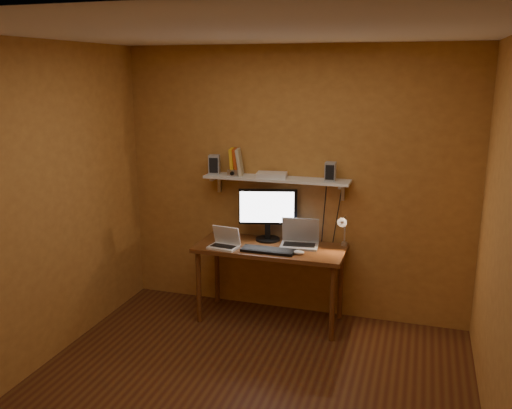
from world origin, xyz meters
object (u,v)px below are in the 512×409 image
(wall_shelf, at_px, (276,179))
(shelf_camera, at_px, (233,173))
(keyboard, at_px, (268,250))
(monitor, at_px, (268,212))
(netbook, at_px, (225,242))
(speaker_right, at_px, (330,171))
(desk_lamp, at_px, (343,227))
(laptop, at_px, (300,238))
(router, at_px, (272,175))
(mouse, at_px, (299,252))
(speaker_left, at_px, (214,164))
(desk, at_px, (270,255))

(wall_shelf, xyz_separation_m, shelf_camera, (-0.41, -0.07, 0.05))
(keyboard, bearing_deg, monitor, 107.09)
(netbook, relative_size, speaker_right, 1.67)
(wall_shelf, height_order, speaker_right, speaker_right)
(keyboard, height_order, desk_lamp, desk_lamp)
(laptop, xyz_separation_m, router, (-0.30, 0.07, 0.58))
(keyboard, bearing_deg, mouse, 2.76)
(desk_lamp, bearing_deg, wall_shelf, 174.12)
(speaker_right, height_order, router, speaker_right)
(mouse, height_order, speaker_right, speaker_right)
(keyboard, bearing_deg, speaker_left, 152.33)
(speaker_right, height_order, shelf_camera, speaker_right)
(speaker_left, height_order, shelf_camera, speaker_left)
(laptop, distance_m, router, 0.66)
(mouse, distance_m, speaker_right, 0.80)
(monitor, height_order, laptop, monitor)
(wall_shelf, distance_m, monitor, 0.33)
(mouse, bearing_deg, router, 135.05)
(wall_shelf, bearing_deg, keyboard, -86.51)
(wall_shelf, bearing_deg, speaker_left, -179.75)
(desk_lamp, height_order, speaker_right, speaker_right)
(wall_shelf, relative_size, speaker_left, 7.51)
(router, bearing_deg, speaker_right, 0.69)
(monitor, relative_size, netbook, 1.91)
(monitor, distance_m, shelf_camera, 0.50)
(monitor, height_order, netbook, monitor)
(monitor, height_order, speaker_right, speaker_right)
(mouse, bearing_deg, monitor, 138.07)
(desk, height_order, shelf_camera, shelf_camera)
(desk_lamp, bearing_deg, laptop, -177.94)
(monitor, distance_m, speaker_left, 0.70)
(mouse, bearing_deg, keyboard, -179.55)
(mouse, height_order, router, router)
(laptop, xyz_separation_m, mouse, (0.05, -0.26, -0.05))
(desk, relative_size, router, 4.97)
(mouse, xyz_separation_m, speaker_right, (0.21, 0.33, 0.69))
(laptop, bearing_deg, mouse, -85.53)
(wall_shelf, height_order, shelf_camera, shelf_camera)
(keyboard, relative_size, shelf_camera, 4.51)
(keyboard, distance_m, desk_lamp, 0.73)
(desk, bearing_deg, desk_lamp, 10.81)
(keyboard, distance_m, shelf_camera, 0.83)
(desk, distance_m, laptop, 0.32)
(mouse, xyz_separation_m, shelf_camera, (-0.72, 0.27, 0.64))
(wall_shelf, distance_m, laptop, 0.60)
(router, bearing_deg, wall_shelf, 15.42)
(desk, height_order, router, router)
(wall_shelf, xyz_separation_m, mouse, (0.31, -0.34, -0.59))
(desk, bearing_deg, shelf_camera, 163.19)
(keyboard, xyz_separation_m, speaker_left, (-0.65, 0.35, 0.71))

